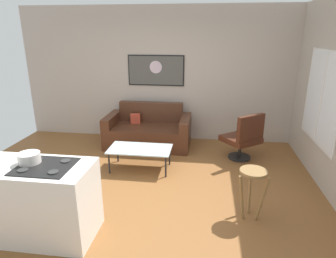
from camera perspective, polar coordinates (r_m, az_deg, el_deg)
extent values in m
cube|color=brown|center=(4.55, -4.03, -12.13)|extent=(6.40, 6.40, 0.04)
cube|color=#B4A699|center=(6.38, 0.13, 10.38)|extent=(6.40, 0.05, 2.80)
cube|color=#472617|center=(6.15, -3.86, -1.33)|extent=(1.37, 0.89, 0.43)
cube|color=#472617|center=(6.36, -3.27, 3.36)|extent=(1.36, 0.17, 0.42)
cube|color=#472617|center=(6.32, -10.73, -0.10)|extent=(0.19, 0.89, 0.64)
cube|color=#472617|center=(6.01, 3.32, -0.76)|extent=(0.19, 0.89, 0.64)
cube|color=#B63C29|center=(6.27, -6.30, 2.02)|extent=(0.22, 0.14, 0.20)
cube|color=silver|center=(5.08, -5.42, -3.85)|extent=(1.07, 0.58, 0.02)
cylinder|color=#232326|center=(5.07, -11.29, -6.54)|extent=(0.03, 0.03, 0.36)
cylinder|color=#232326|center=(4.86, -0.44, -7.32)|extent=(0.03, 0.03, 0.36)
cylinder|color=#232326|center=(5.49, -9.69, -4.45)|extent=(0.03, 0.03, 0.36)
cylinder|color=#232326|center=(5.30, 0.31, -5.06)|extent=(0.03, 0.03, 0.36)
cylinder|color=black|center=(5.78, 13.56, -5.28)|extent=(0.42, 0.42, 0.04)
cylinder|color=black|center=(5.70, 13.71, -3.47)|extent=(0.06, 0.06, 0.35)
cube|color=#492315|center=(5.64, 13.84, -1.90)|extent=(0.82, 0.82, 0.10)
cube|color=#492315|center=(5.41, 15.68, 0.21)|extent=(0.51, 0.43, 0.46)
cylinder|color=olive|center=(3.81, 16.19, -7.90)|extent=(0.34, 0.34, 0.03)
cylinder|color=olive|center=(4.09, 15.49, -11.22)|extent=(0.04, 0.14, 0.63)
cylinder|color=olive|center=(3.88, 14.03, -12.74)|extent=(0.14, 0.10, 0.63)
cylinder|color=olive|center=(3.92, 17.72, -12.77)|extent=(0.14, 0.10, 0.63)
cube|color=silver|center=(3.85, -25.44, -12.30)|extent=(1.53, 0.67, 0.88)
cube|color=black|center=(3.51, -22.62, -6.66)|extent=(0.60, 0.52, 0.01)
cylinder|color=#2D2D2D|center=(3.49, -26.21, -7.12)|extent=(0.11, 0.11, 0.01)
cylinder|color=#2D2D2D|center=(3.31, -21.27, -7.75)|extent=(0.11, 0.11, 0.01)
cylinder|color=#2D2D2D|center=(3.70, -23.88, -5.35)|extent=(0.11, 0.11, 0.01)
cylinder|color=#2D2D2D|center=(3.54, -19.14, -5.83)|extent=(0.11, 0.11, 0.01)
cylinder|color=silver|center=(3.66, -25.08, -5.98)|extent=(0.13, 0.13, 0.01)
cylinder|color=silver|center=(3.63, -25.20, -5.16)|extent=(0.24, 0.24, 0.13)
cube|color=black|center=(6.37, -2.34, 11.22)|extent=(1.20, 0.01, 0.64)
cube|color=#4F4F49|center=(6.36, -2.35, 11.21)|extent=(1.15, 0.02, 0.59)
cylinder|color=silver|center=(6.34, -2.38, 11.84)|extent=(0.26, 0.01, 0.26)
cube|color=silver|center=(5.14, 27.63, 5.25)|extent=(0.02, 1.44, 1.45)
cube|color=white|center=(5.14, 27.52, 5.26)|extent=(0.01, 1.36, 1.37)
cube|color=silver|center=(5.14, 27.48, 5.26)|extent=(0.01, 0.04, 1.37)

